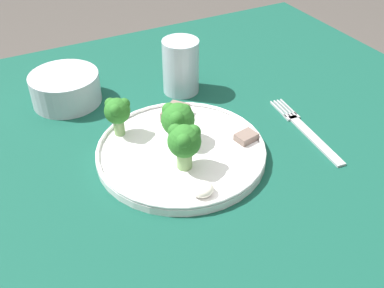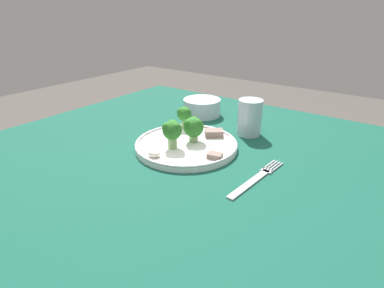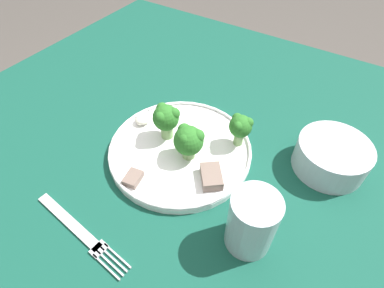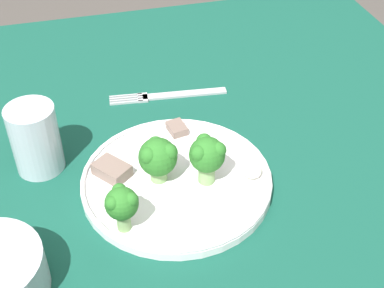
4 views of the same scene
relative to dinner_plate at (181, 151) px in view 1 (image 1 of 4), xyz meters
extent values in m
cube|color=#114738|center=(0.02, -0.02, -0.02)|extent=(1.06, 0.99, 0.03)
cylinder|color=brown|center=(0.49, 0.41, -0.41)|extent=(0.06, 0.06, 0.74)
cylinder|color=white|center=(0.00, 0.00, 0.00)|extent=(0.26, 0.26, 0.01)
torus|color=white|center=(0.00, 0.00, 0.01)|extent=(0.26, 0.26, 0.01)
cube|color=#B2B2B7|center=(0.21, -0.06, -0.01)|extent=(0.03, 0.14, 0.00)
cube|color=#B2B2B7|center=(0.22, 0.01, -0.01)|extent=(0.03, 0.02, 0.00)
cube|color=#B2B2B7|center=(0.23, 0.03, -0.01)|extent=(0.01, 0.06, 0.00)
cube|color=#B2B2B7|center=(0.22, 0.03, -0.01)|extent=(0.01, 0.06, 0.00)
cube|color=#B2B2B7|center=(0.22, 0.03, -0.01)|extent=(0.01, 0.06, 0.00)
cube|color=#B2B2B7|center=(0.21, 0.03, -0.01)|extent=(0.01, 0.06, 0.00)
cylinder|color=#B7BCC6|center=(-0.11, 0.24, 0.02)|extent=(0.12, 0.12, 0.05)
cylinder|color=silver|center=(-0.11, 0.24, 0.01)|extent=(0.10, 0.10, 0.04)
cylinder|color=#B2C1CC|center=(0.09, 0.18, 0.04)|extent=(0.07, 0.07, 0.10)
cylinder|color=silver|center=(0.09, 0.18, 0.02)|extent=(0.06, 0.06, 0.06)
cylinder|color=#7FA866|center=(-0.01, -0.04, 0.02)|extent=(0.02, 0.02, 0.03)
sphere|color=#286B23|center=(-0.01, -0.04, 0.05)|extent=(0.05, 0.05, 0.05)
sphere|color=#286B23|center=(0.00, -0.04, 0.06)|extent=(0.02, 0.02, 0.02)
sphere|color=#286B23|center=(-0.02, -0.03, 0.06)|extent=(0.02, 0.02, 0.02)
sphere|color=#286B23|center=(-0.02, -0.05, 0.06)|extent=(0.02, 0.02, 0.02)
cylinder|color=#7FA866|center=(0.01, 0.02, 0.01)|extent=(0.02, 0.02, 0.02)
sphere|color=#286B23|center=(0.01, 0.02, 0.04)|extent=(0.05, 0.05, 0.05)
sphere|color=#286B23|center=(0.02, 0.02, 0.05)|extent=(0.02, 0.02, 0.02)
sphere|color=#286B23|center=(0.00, 0.04, 0.05)|extent=(0.02, 0.02, 0.02)
sphere|color=#286B23|center=(0.00, 0.01, 0.05)|extent=(0.02, 0.02, 0.02)
cylinder|color=#7FA866|center=(-0.07, 0.08, 0.02)|extent=(0.02, 0.02, 0.03)
sphere|color=#286B23|center=(-0.07, 0.08, 0.05)|extent=(0.04, 0.04, 0.04)
sphere|color=#286B23|center=(-0.06, 0.08, 0.06)|extent=(0.02, 0.02, 0.02)
sphere|color=#286B23|center=(-0.07, 0.09, 0.06)|extent=(0.02, 0.02, 0.02)
sphere|color=#286B23|center=(-0.07, 0.07, 0.06)|extent=(0.02, 0.02, 0.02)
cube|color=#756056|center=(0.03, 0.08, 0.01)|extent=(0.06, 0.06, 0.02)
cube|color=#756056|center=(0.10, -0.02, 0.01)|extent=(0.04, 0.03, 0.01)
ellipsoid|color=silver|center=(-0.02, -0.10, 0.01)|extent=(0.03, 0.03, 0.02)
camera|label=1|loc=(-0.23, -0.49, 0.43)|focal=42.00mm
camera|label=2|loc=(0.42, -0.55, 0.32)|focal=28.00mm
camera|label=3|loc=(0.30, 0.22, 0.41)|focal=28.00mm
camera|label=4|loc=(-0.52, 0.11, 0.50)|focal=50.00mm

